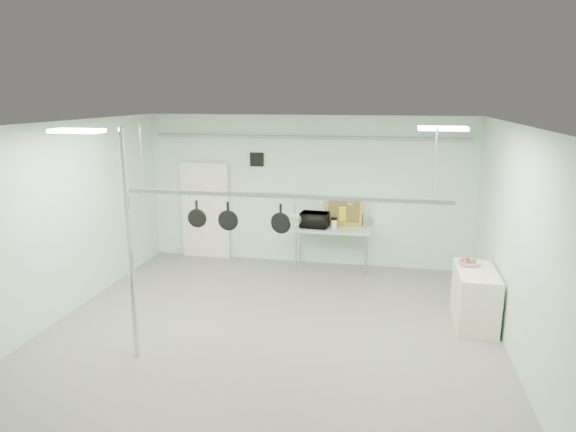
% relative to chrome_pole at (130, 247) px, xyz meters
% --- Properties ---
extents(floor, '(8.00, 8.00, 0.00)m').
position_rel_chrome_pole_xyz_m(floor, '(1.70, 0.60, -1.60)').
color(floor, gray).
rests_on(floor, ground).
extents(ceiling, '(7.00, 8.00, 0.02)m').
position_rel_chrome_pole_xyz_m(ceiling, '(1.70, 0.60, 1.59)').
color(ceiling, silver).
rests_on(ceiling, back_wall).
extents(back_wall, '(7.00, 0.02, 3.20)m').
position_rel_chrome_pole_xyz_m(back_wall, '(1.70, 4.59, 0.00)').
color(back_wall, silver).
rests_on(back_wall, floor).
extents(right_wall, '(0.02, 8.00, 3.20)m').
position_rel_chrome_pole_xyz_m(right_wall, '(5.19, 0.60, 0.00)').
color(right_wall, silver).
rests_on(right_wall, floor).
extents(door, '(1.10, 0.10, 2.20)m').
position_rel_chrome_pole_xyz_m(door, '(-0.60, 4.54, -0.55)').
color(door, silver).
rests_on(door, floor).
extents(wall_vent, '(0.30, 0.04, 0.30)m').
position_rel_chrome_pole_xyz_m(wall_vent, '(0.60, 4.57, 0.65)').
color(wall_vent, black).
rests_on(wall_vent, back_wall).
extents(conduit_pipe, '(6.60, 0.07, 0.07)m').
position_rel_chrome_pole_xyz_m(conduit_pipe, '(1.70, 4.50, 1.15)').
color(conduit_pipe, gray).
rests_on(conduit_pipe, back_wall).
extents(chrome_pole, '(0.08, 0.08, 3.20)m').
position_rel_chrome_pole_xyz_m(chrome_pole, '(0.00, 0.00, 0.00)').
color(chrome_pole, silver).
rests_on(chrome_pole, floor).
extents(prep_table, '(1.60, 0.70, 0.91)m').
position_rel_chrome_pole_xyz_m(prep_table, '(2.30, 4.20, -0.77)').
color(prep_table, '#A5C2AC').
rests_on(prep_table, floor).
extents(side_cabinet, '(0.60, 1.20, 0.90)m').
position_rel_chrome_pole_xyz_m(side_cabinet, '(4.85, 2.00, -1.15)').
color(side_cabinet, silver).
rests_on(side_cabinet, floor).
extents(pot_rack, '(4.80, 0.06, 1.00)m').
position_rel_chrome_pole_xyz_m(pot_rack, '(1.90, 0.90, 0.63)').
color(pot_rack, '#B7B7BC').
rests_on(pot_rack, ceiling).
extents(light_panel_left, '(0.65, 0.30, 0.05)m').
position_rel_chrome_pole_xyz_m(light_panel_left, '(-0.50, -0.20, 1.56)').
color(light_panel_left, white).
rests_on(light_panel_left, ceiling).
extents(light_panel_right, '(0.65, 0.30, 0.05)m').
position_rel_chrome_pole_xyz_m(light_panel_right, '(4.10, 1.20, 1.56)').
color(light_panel_right, white).
rests_on(light_panel_right, ceiling).
extents(microwave, '(0.60, 0.43, 0.32)m').
position_rel_chrome_pole_xyz_m(microwave, '(1.93, 4.18, -0.54)').
color(microwave, black).
rests_on(microwave, prep_table).
extents(coffee_canister, '(0.14, 0.14, 0.18)m').
position_rel_chrome_pole_xyz_m(coffee_canister, '(2.34, 4.17, -0.60)').
color(coffee_canister, silver).
rests_on(coffee_canister, prep_table).
extents(painting_large, '(0.78, 0.16, 0.58)m').
position_rel_chrome_pole_xyz_m(painting_large, '(2.51, 4.50, -0.41)').
color(painting_large, gold).
rests_on(painting_large, prep_table).
extents(painting_small, '(0.31, 0.11, 0.25)m').
position_rel_chrome_pole_xyz_m(painting_small, '(2.77, 4.50, -0.57)').
color(painting_small, '#331B12').
rests_on(painting_small, prep_table).
extents(fruit_bowl, '(0.38, 0.38, 0.08)m').
position_rel_chrome_pole_xyz_m(fruit_bowl, '(4.74, 2.23, -0.66)').
color(fruit_bowl, silver).
rests_on(fruit_bowl, side_cabinet).
extents(skillet_left, '(0.29, 0.08, 0.39)m').
position_rel_chrome_pole_xyz_m(skillet_left, '(0.63, 0.90, 0.29)').
color(skillet_left, black).
rests_on(skillet_left, pot_rack).
extents(skillet_mid, '(0.31, 0.07, 0.44)m').
position_rel_chrome_pole_xyz_m(skillet_mid, '(1.11, 0.90, 0.27)').
color(skillet_mid, black).
rests_on(skillet_mid, pot_rack).
extents(skillet_right, '(0.32, 0.12, 0.43)m').
position_rel_chrome_pole_xyz_m(skillet_right, '(1.91, 0.90, 0.27)').
color(skillet_right, black).
rests_on(skillet_right, pot_rack).
extents(whisk, '(0.18, 0.18, 0.30)m').
position_rel_chrome_pole_xyz_m(whisk, '(2.11, 0.90, 0.33)').
color(whisk, '#A2A3A6').
rests_on(whisk, pot_rack).
extents(grater, '(0.09, 0.05, 0.22)m').
position_rel_chrome_pole_xyz_m(grater, '(2.79, 0.90, 0.37)').
color(grater, gold).
rests_on(grater, pot_rack).
extents(saucepan, '(0.14, 0.09, 0.25)m').
position_rel_chrome_pole_xyz_m(saucepan, '(3.17, 0.90, 0.36)').
color(saucepan, '#B2B1B5').
rests_on(saucepan, pot_rack).
extents(fruit_cluster, '(0.24, 0.24, 0.09)m').
position_rel_chrome_pole_xyz_m(fruit_cluster, '(4.74, 2.23, -0.62)').
color(fruit_cluster, '#A90F1F').
rests_on(fruit_cluster, fruit_bowl).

